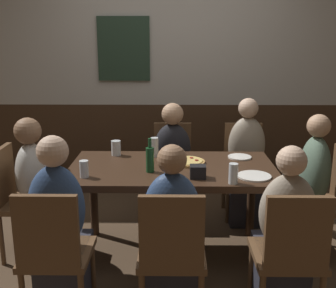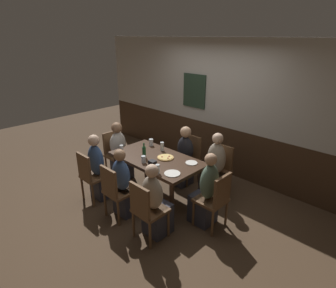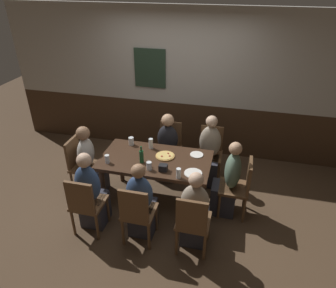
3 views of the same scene
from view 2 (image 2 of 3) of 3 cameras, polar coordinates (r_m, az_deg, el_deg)
ground_plane at (r=4.92m, az=-2.25°, el=-10.70°), size 12.00×12.00×0.00m
wall_back at (r=5.58m, az=10.00°, el=7.53°), size 6.40×0.13×2.60m
dining_table at (r=4.61m, az=-2.37°, el=-3.83°), size 1.56×0.85×0.74m
chair_right_near at (r=3.75m, az=-4.52°, el=-13.13°), size 0.40×0.40×0.88m
chair_mid_far at (r=5.23m, az=4.38°, el=-2.52°), size 0.40×0.40×0.88m
chair_head_west at (r=5.53m, az=-10.90°, el=-1.49°), size 0.40×0.40×0.88m
chair_left_near at (r=4.74m, az=-15.64°, el=-6.03°), size 0.40×0.40×0.88m
chair_mid_near at (r=4.22m, az=-10.79°, el=-9.21°), size 0.40×0.40×0.88m
chair_right_far at (r=4.86m, az=10.58°, el=-4.81°), size 0.40×0.40×0.88m
chair_head_east at (r=4.00m, az=9.74°, el=-10.97°), size 0.40×0.40×0.88m
person_right_near at (r=3.87m, az=-2.64°, el=-12.62°), size 0.34×0.37×1.10m
person_mid_far at (r=5.13m, az=3.19°, el=-3.34°), size 0.34×0.37×1.11m
person_head_west at (r=5.42m, az=-9.88°, el=-2.21°), size 0.37×0.34×1.12m
person_left_near at (r=4.81m, az=-13.97°, el=-5.55°), size 0.34×0.37×1.16m
person_mid_near at (r=4.32m, az=-8.96°, el=-8.87°), size 0.34×0.37×1.10m
person_right_far at (r=4.75m, az=9.46°, el=-5.57°), size 0.34×0.37×1.16m
person_head_east at (r=4.09m, az=7.84°, el=-10.37°), size 0.37×0.34×1.15m
pizza at (r=4.55m, az=-0.52°, el=-2.79°), size 0.27×0.27×0.03m
beer_glass_half at (r=4.39m, az=-5.08°, el=-3.26°), size 0.07×0.07×0.12m
pint_glass_amber at (r=4.05m, az=-2.16°, el=-5.24°), size 0.06×0.06×0.14m
tumbler_water at (r=4.85m, az=-9.58°, el=-1.01°), size 0.06×0.06×0.12m
tumbler_short at (r=4.82m, az=-1.22°, el=-0.63°), size 0.06×0.06×0.16m
pint_glass_pale at (r=5.06m, az=-3.52°, el=0.27°), size 0.08×0.08×0.12m
beer_bottle_green at (r=4.56m, az=-4.96°, el=-1.59°), size 0.06×0.06×0.25m
plate_white_large at (r=4.05m, az=0.88°, el=-6.11°), size 0.24×0.24×0.01m
plate_white_small at (r=4.39m, az=4.86°, el=-3.90°), size 0.19×0.19×0.01m
condiment_caddy at (r=4.28m, az=-3.22°, el=-4.00°), size 0.11×0.09×0.09m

